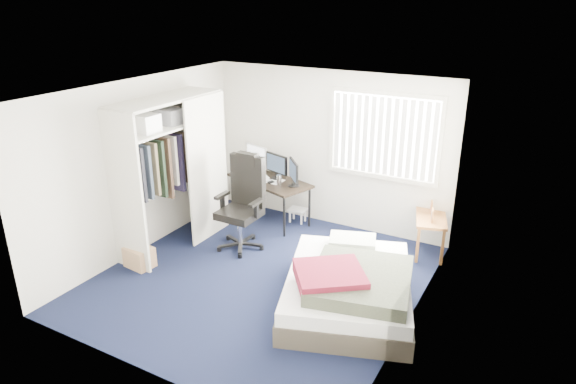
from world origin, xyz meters
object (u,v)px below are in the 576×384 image
(nightstand, at_px, (431,220))
(office_chair, at_px, (243,212))
(bed, at_px, (349,286))
(desk, at_px, (271,177))

(nightstand, bearing_deg, office_chair, -155.45)
(office_chair, bearing_deg, bed, -20.33)
(desk, relative_size, bed, 0.67)
(desk, distance_m, bed, 2.84)
(desk, xyz_separation_m, bed, (2.15, -1.79, -0.47))
(desk, height_order, bed, desk)
(bed, bearing_deg, office_chair, 159.67)
(desk, bearing_deg, bed, -39.76)
(desk, xyz_separation_m, nightstand, (2.63, 0.10, -0.24))
(office_chair, relative_size, nightstand, 1.54)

